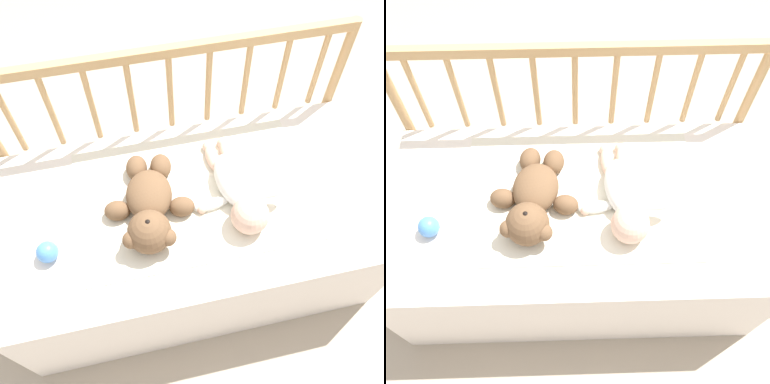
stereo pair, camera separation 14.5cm
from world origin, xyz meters
TOP-DOWN VIEW (x-y plane):
  - ground_plane at (0.00, 0.00)m, footprint 12.00×12.00m
  - crib_mattress at (0.00, 0.00)m, footprint 1.35×0.70m
  - crib_rail at (-0.00, 0.38)m, footprint 1.35×0.04m
  - blanket at (0.01, 0.04)m, footprint 0.82×0.54m
  - teddy_bear at (-0.15, -0.01)m, footprint 0.31×0.41m
  - baby at (0.16, -0.01)m, footprint 0.33×0.43m
  - toy_ball at (-0.50, -0.09)m, footprint 0.07×0.07m

SIDE VIEW (x-z plane):
  - ground_plane at x=0.00m, z-range 0.00..0.00m
  - crib_mattress at x=0.00m, z-range 0.00..0.49m
  - blanket at x=0.01m, z-range 0.49..0.49m
  - toy_ball at x=-0.50m, z-range 0.49..0.56m
  - baby at x=0.16m, z-range 0.48..0.60m
  - teddy_bear at x=-0.15m, z-range 0.47..0.62m
  - crib_rail at x=0.00m, z-range 0.18..1.05m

